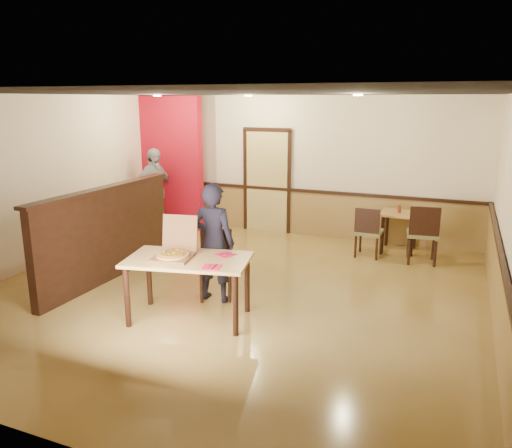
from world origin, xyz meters
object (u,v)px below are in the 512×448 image
Objects in this scene: diner_chair at (216,261)px; passerby at (154,191)px; side_chair_left at (368,230)px; side_table at (400,222)px; side_chair_right at (423,232)px; main_table at (188,267)px; diner at (214,243)px; pizza_box at (174,253)px; condiment at (399,209)px.

passerby is at bearing 112.07° from diner_chair.
diner_chair is 1.04× the size of side_chair_left.
side_chair_right is at bearing -53.65° from side_table.
diner is (0.00, 0.69, 0.13)m from main_table.
side_chair_left is 3.93m from pizza_box.
diner_chair is 0.57× the size of diner.
diner_chair is 3.66m from side_chair_right.
side_chair_right is at bearing 41.45° from pizza_box.
side_table is at bearing -61.20° from side_chair_right.
side_chair_right is at bearing 41.35° from main_table.
main_table is 4.49m from passerby.
condiment is (2.09, 3.19, 0.28)m from diner_chair.
side_chair_right is at bearing -79.17° from passerby.
side_chair_left is 0.91m from side_chair_right.
diner is (-2.52, -2.75, 0.27)m from side_chair_right.
diner is at bearing -121.59° from condiment.
main_table is at bearing -117.00° from side_table.
side_chair_right is at bearing -178.32° from side_chair_left.
diner_chair is 6.67× the size of condiment.
passerby is at bearing -8.16° from side_chair_right.
side_chair_right is 0.62× the size of diner.
side_chair_left is 4.45m from passerby.
side_chair_left is at bearing 52.57° from main_table.
diner_chair is 1.30× the size of side_table.
diner_chair is 0.95m from pizza_box.
diner is (-2.06, -3.37, 0.27)m from side_table.
side_chair_left is 1.25× the size of side_table.
pizza_box is at bearing 64.95° from side_chair_left.
side_table is at bearing -124.08° from side_chair_left.
main_table is at bearing 88.77° from diner.
diner_chair is 0.34m from diner.
condiment is (-0.02, -0.04, 0.24)m from side_table.
diner_chair is 0.93× the size of side_chair_right.
diner reaches higher than side_table.
side_chair_left reaches higher than main_table.
side_chair_right is (2.57, 2.61, 0.04)m from diner_chair.
main_table is 1.76× the size of diner_chair.
diner is at bearing -121.45° from side_table.
side_chair_right is 0.58× the size of passerby.
passerby is (-2.82, 2.80, 0.05)m from diner.
side_chair_right reaches higher than diner_chair.
diner_chair is at bearing 37.86° from side_chair_right.
passerby is at bearing 1.53° from side_chair_left.
diner is 3.98m from passerby.
diner is 0.75m from pizza_box.
side_table is (2.11, 3.23, 0.04)m from diner_chair.
main_table is 4.56m from side_table.
diner is 11.70× the size of condiment.
diner reaches higher than main_table.
main_table is 11.77× the size of condiment.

